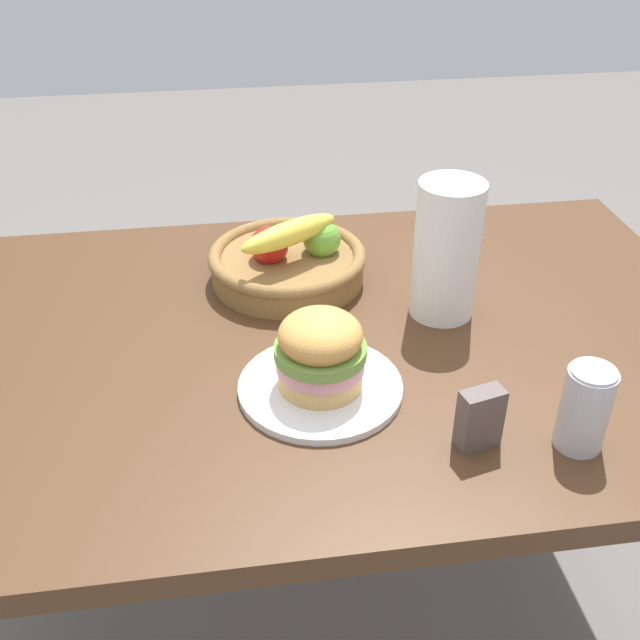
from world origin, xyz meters
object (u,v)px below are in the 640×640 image
fruit_basket (288,260)px  paper_towel_roll (446,250)px  sandwich (320,351)px  soda_can (585,408)px  plate (320,387)px  napkin_holder (480,418)px

fruit_basket → paper_towel_roll: paper_towel_roll is taller
sandwich → soda_can: bearing=-26.6°
plate → sandwich: 0.07m
plate → fruit_basket: fruit_basket is taller
paper_towel_roll → fruit_basket: bearing=149.5°
paper_towel_roll → soda_can: bearing=-75.3°
plate → napkin_holder: napkin_holder is taller
fruit_basket → sandwich: bearing=-88.2°
sandwich → fruit_basket: fruit_basket is taller
napkin_holder → sandwich: bearing=129.2°
fruit_basket → napkin_holder: fruit_basket is taller
plate → paper_towel_roll: paper_towel_roll is taller
plate → fruit_basket: (-0.01, 0.33, 0.04)m
plate → fruit_basket: 0.34m
napkin_holder → soda_can: bearing=-22.3°
plate → napkin_holder: bearing=-36.8°
plate → fruit_basket: bearing=91.8°
sandwich → soda_can: sandwich is taller
soda_can → fruit_basket: size_ratio=0.43×
paper_towel_roll → napkin_holder: paper_towel_roll is taller
sandwich → fruit_basket: size_ratio=0.47×
sandwich → fruit_basket: 0.34m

